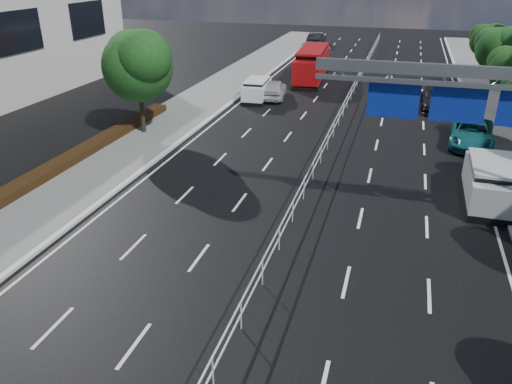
% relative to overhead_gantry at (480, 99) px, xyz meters
% --- Properties ---
extents(ground, '(160.00, 160.00, 0.00)m').
position_rel_overhead_gantry_xyz_m(ground, '(-6.74, -10.05, -5.61)').
color(ground, black).
rests_on(ground, ground).
extents(median_fence, '(0.05, 85.00, 1.02)m').
position_rel_overhead_gantry_xyz_m(median_fence, '(-6.74, 12.45, -5.08)').
color(median_fence, silver).
rests_on(median_fence, ground).
extents(overhead_gantry, '(10.24, 0.38, 7.45)m').
position_rel_overhead_gantry_xyz_m(overhead_gantry, '(0.00, 0.00, 0.00)').
color(overhead_gantry, gray).
rests_on(overhead_gantry, ground).
extents(near_tree_back, '(4.84, 4.51, 6.69)m').
position_rel_overhead_gantry_xyz_m(near_tree_back, '(-18.68, 7.92, -1.00)').
color(near_tree_back, black).
rests_on(near_tree_back, ground).
extents(far_tree_g, '(3.96, 3.69, 5.45)m').
position_rel_overhead_gantry_xyz_m(far_tree_g, '(4.51, 26.92, -1.85)').
color(far_tree_g, black).
rests_on(far_tree_g, ground).
extents(far_tree_h, '(3.41, 3.18, 4.91)m').
position_rel_overhead_gantry_xyz_m(far_tree_h, '(4.50, 34.43, -2.18)').
color(far_tree_h, black).
rests_on(far_tree_h, ground).
extents(white_minivan, '(1.97, 4.06, 1.72)m').
position_rel_overhead_gantry_xyz_m(white_minivan, '(-14.06, 18.20, -4.76)').
color(white_minivan, black).
rests_on(white_minivan, ground).
extents(red_bus, '(2.88, 9.98, 2.95)m').
position_rel_overhead_gantry_xyz_m(red_bus, '(-11.23, 27.10, -4.07)').
color(red_bus, black).
rests_on(red_bus, ground).
extents(near_car_silver, '(2.37, 4.69, 1.53)m').
position_rel_overhead_gantry_xyz_m(near_car_silver, '(-12.89, 19.26, -4.84)').
color(near_car_silver, '#B5B8BD').
rests_on(near_car_silver, ground).
extents(near_car_dark, '(1.80, 4.87, 1.59)m').
position_rel_overhead_gantry_xyz_m(near_car_dark, '(-14.60, 48.29, -4.81)').
color(near_car_dark, black).
rests_on(near_car_dark, ground).
extents(silver_minivan, '(2.13, 4.86, 2.01)m').
position_rel_overhead_gantry_xyz_m(silver_minivan, '(1.56, 3.22, -4.62)').
color(silver_minivan, black).
rests_on(silver_minivan, ground).
extents(parked_car_teal, '(2.96, 5.57, 1.49)m').
position_rel_overhead_gantry_xyz_m(parked_car_teal, '(1.56, 11.61, -4.86)').
color(parked_car_teal, '#18676D').
rests_on(parked_car_teal, ground).
extents(parked_car_dark, '(2.28, 5.47, 1.58)m').
position_rel_overhead_gantry_xyz_m(parked_car_dark, '(-0.24, 19.68, -4.82)').
color(parked_car_dark, black).
rests_on(parked_car_dark, ground).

